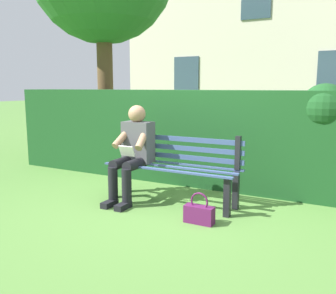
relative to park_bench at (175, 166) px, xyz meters
name	(u,v)px	position (x,y,z in m)	size (l,w,h in m)	color
ground	(172,203)	(0.00, 0.07, -0.45)	(60.00, 60.00, 0.00)	#517F38
park_bench	(175,166)	(0.00, 0.00, 0.00)	(1.69, 0.46, 0.86)	black
person_seated	(133,150)	(0.50, 0.18, 0.19)	(0.44, 0.73, 1.20)	#4C4C51
hedge_backdrop	(191,135)	(0.24, -1.01, 0.27)	(6.22, 0.73, 1.47)	#19471E
building_facade	(266,31)	(1.07, -8.80, 2.80)	(9.12, 2.80, 6.51)	beige
handbag	(199,213)	(-0.57, 0.55, -0.34)	(0.32, 0.13, 0.34)	#59194C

